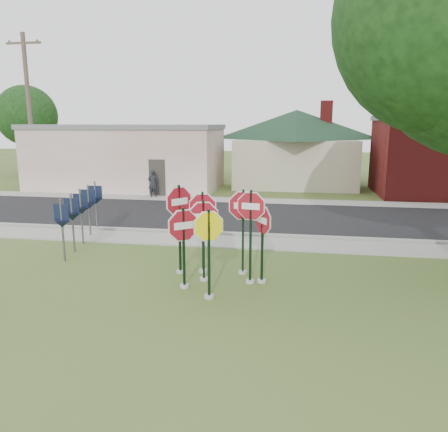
% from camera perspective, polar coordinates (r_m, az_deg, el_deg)
% --- Properties ---
extents(ground, '(120.00, 120.00, 0.00)m').
position_cam_1_polar(ground, '(10.76, -2.71, -11.26)').
color(ground, '#39541F').
rests_on(ground, ground).
extents(sidewalk_near, '(60.00, 1.60, 0.06)m').
position_cam_1_polar(sidewalk_near, '(15.87, 1.47, -3.43)').
color(sidewalk_near, gray).
rests_on(sidewalk_near, ground).
extents(road, '(60.00, 7.00, 0.04)m').
position_cam_1_polar(road, '(20.22, 3.25, -0.12)').
color(road, black).
rests_on(road, ground).
extents(sidewalk_far, '(60.00, 1.60, 0.06)m').
position_cam_1_polar(sidewalk_far, '(24.42, 4.36, 1.99)').
color(sidewalk_far, gray).
rests_on(sidewalk_far, ground).
extents(curb, '(60.00, 0.20, 0.14)m').
position_cam_1_polar(curb, '(16.82, 1.94, -2.41)').
color(curb, gray).
rests_on(curb, ground).
extents(stop_sign_center, '(1.09, 0.33, 2.37)m').
position_cam_1_polar(stop_sign_center, '(11.76, -2.70, -1.74)').
color(stop_sign_center, '#A7A39D').
rests_on(stop_sign_center, ground).
extents(stop_sign_yellow, '(0.92, 0.50, 2.35)m').
position_cam_1_polar(stop_sign_yellow, '(10.57, -1.99, -3.53)').
color(stop_sign_yellow, '#A7A39D').
rests_on(stop_sign_yellow, ground).
extents(stop_sign_left, '(0.91, 0.75, 2.26)m').
position_cam_1_polar(stop_sign_left, '(11.31, -5.31, -2.75)').
color(stop_sign_left, '#A7A39D').
rests_on(stop_sign_left, ground).
extents(stop_sign_right, '(1.05, 0.24, 2.65)m').
position_cam_1_polar(stop_sign_right, '(11.55, 3.51, -0.99)').
color(stop_sign_right, '#A7A39D').
rests_on(stop_sign_right, ground).
extents(stop_sign_back_right, '(1.13, 0.24, 2.57)m').
position_cam_1_polar(stop_sign_back_right, '(12.28, 2.51, -0.42)').
color(stop_sign_back_right, '#A7A39D').
rests_on(stop_sign_back_right, ground).
extents(stop_sign_back_left, '(1.08, 0.24, 2.48)m').
position_cam_1_polar(stop_sign_back_left, '(12.43, -2.80, -0.64)').
color(stop_sign_back_left, '#A7A39D').
rests_on(stop_sign_back_left, ground).
extents(stop_sign_far_right, '(0.63, 0.88, 2.28)m').
position_cam_1_polar(stop_sign_far_right, '(11.67, 5.04, -2.26)').
color(stop_sign_far_right, '#A7A39D').
rests_on(stop_sign_far_right, ground).
extents(stop_sign_far_left, '(0.76, 0.92, 2.69)m').
position_cam_1_polar(stop_sign_far_left, '(12.38, -5.86, 0.07)').
color(stop_sign_far_left, '#A7A39D').
rests_on(stop_sign_far_left, ground).
extents(route_sign_row, '(1.43, 4.63, 2.00)m').
position_cam_1_polar(route_sign_row, '(16.31, -18.17, 0.70)').
color(route_sign_row, '#59595E').
rests_on(route_sign_row, ground).
extents(building_stucco, '(12.20, 6.20, 4.20)m').
position_cam_1_polar(building_stucco, '(29.88, -12.50, 7.66)').
color(building_stucco, silver).
rests_on(building_stucco, ground).
extents(building_house, '(11.60, 11.60, 6.20)m').
position_cam_1_polar(building_house, '(31.66, 9.43, 10.72)').
color(building_house, '#BEB497').
rests_on(building_house, ground).
extents(utility_pole_near, '(2.20, 0.26, 9.50)m').
position_cam_1_polar(utility_pole_near, '(29.64, -24.07, 12.35)').
color(utility_pole_near, '#493B31').
rests_on(utility_pole_near, ground).
extents(bg_tree_left, '(4.90, 4.90, 7.35)m').
position_cam_1_polar(bg_tree_left, '(40.28, -24.38, 11.82)').
color(bg_tree_left, black).
rests_on(bg_tree_left, ground).
extents(pedestrian, '(0.66, 0.53, 1.59)m').
position_cam_1_polar(pedestrian, '(25.71, -9.25, 4.23)').
color(pedestrian, black).
rests_on(pedestrian, sidewalk_far).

